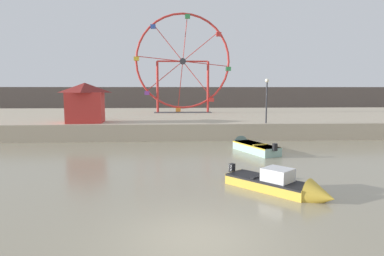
{
  "coord_description": "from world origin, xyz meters",
  "views": [
    {
      "loc": [
        -0.56,
        -8.8,
        4.1
      ],
      "look_at": [
        0.44,
        11.04,
        1.77
      ],
      "focal_mm": 31.29,
      "sensor_mm": 36.0,
      "label": 1
    }
  ],
  "objects_px": {
    "promenade_lamp_near": "(267,94)",
    "carnival_booth_red_striped": "(85,102)",
    "motorboat_mustard_yellow": "(284,186)",
    "motorboat_seafoam": "(249,146)",
    "ferris_wheel_red_frame": "(183,63)"
  },
  "relations": [
    {
      "from": "carnival_booth_red_striped",
      "to": "promenade_lamp_near",
      "type": "relative_size",
      "value": 0.92
    },
    {
      "from": "motorboat_seafoam",
      "to": "carnival_booth_red_striped",
      "type": "height_order",
      "value": "carnival_booth_red_striped"
    },
    {
      "from": "promenade_lamp_near",
      "to": "motorboat_mustard_yellow",
      "type": "bearing_deg",
      "value": -102.33
    },
    {
      "from": "promenade_lamp_near",
      "to": "ferris_wheel_red_frame",
      "type": "bearing_deg",
      "value": 117.48
    },
    {
      "from": "motorboat_mustard_yellow",
      "to": "motorboat_seafoam",
      "type": "bearing_deg",
      "value": 133.82
    },
    {
      "from": "motorboat_seafoam",
      "to": "carnival_booth_red_striped",
      "type": "bearing_deg",
      "value": 42.35
    },
    {
      "from": "motorboat_mustard_yellow",
      "to": "promenade_lamp_near",
      "type": "height_order",
      "value": "promenade_lamp_near"
    },
    {
      "from": "motorboat_seafoam",
      "to": "carnival_booth_red_striped",
      "type": "relative_size",
      "value": 1.45
    },
    {
      "from": "motorboat_mustard_yellow",
      "to": "carnival_booth_red_striped",
      "type": "height_order",
      "value": "carnival_booth_red_striped"
    },
    {
      "from": "promenade_lamp_near",
      "to": "carnival_booth_red_striped",
      "type": "bearing_deg",
      "value": 174.63
    },
    {
      "from": "motorboat_seafoam",
      "to": "motorboat_mustard_yellow",
      "type": "bearing_deg",
      "value": 154.62
    },
    {
      "from": "carnival_booth_red_striped",
      "to": "promenade_lamp_near",
      "type": "distance_m",
      "value": 14.79
    },
    {
      "from": "motorboat_mustard_yellow",
      "to": "carnival_booth_red_striped",
      "type": "relative_size",
      "value": 1.24
    },
    {
      "from": "motorboat_seafoam",
      "to": "ferris_wheel_red_frame",
      "type": "xyz_separation_m",
      "value": [
        -4.04,
        17.07,
        6.73
      ]
    },
    {
      "from": "ferris_wheel_red_frame",
      "to": "promenade_lamp_near",
      "type": "height_order",
      "value": "ferris_wheel_red_frame"
    }
  ]
}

